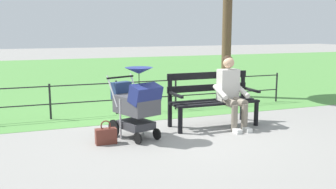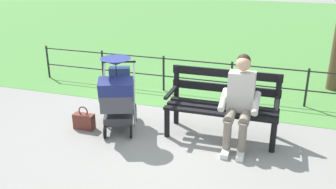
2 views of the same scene
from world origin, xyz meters
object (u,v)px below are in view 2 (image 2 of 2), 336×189
at_px(stroller, 118,93).
at_px(handbag, 84,121).
at_px(person_on_bench, 240,99).
at_px(park_bench, 223,101).

distance_m(stroller, handbag, 0.72).
bearing_deg(stroller, handbag, 14.31).
xyz_separation_m(person_on_bench, handbag, (2.30, 0.25, -0.55)).
height_order(person_on_bench, stroller, person_on_bench).
bearing_deg(person_on_bench, stroller, 3.72).
relative_size(person_on_bench, stroller, 1.11).
xyz_separation_m(park_bench, stroller, (1.51, 0.34, 0.07)).
xyz_separation_m(park_bench, handbag, (2.04, 0.47, -0.40)).
bearing_deg(person_on_bench, handbag, 6.21).
bearing_deg(park_bench, handbag, 13.09).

